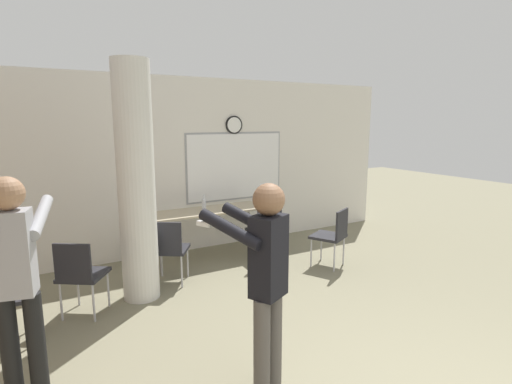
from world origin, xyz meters
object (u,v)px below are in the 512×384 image
object	(u,v)px
chair_by_left_wall	(2,292)
chair_table_left	(169,247)
chair_table_right	(266,228)
chair_mid_room	(333,233)
folding_table	(209,213)
bottle_on_table	(204,204)
chair_near_pillar	(80,272)
person_watching_back	(16,274)
person_playing_front	(265,277)

from	to	relation	value
chair_by_left_wall	chair_table_left	world-z (taller)	same
chair_table_right	chair_mid_room	bearing A→B (deg)	-45.42
folding_table	chair_mid_room	world-z (taller)	chair_mid_room
bottle_on_table	chair_mid_room	size ratio (longest dim) A/B	0.27
bottle_on_table	chair_table_right	world-z (taller)	bottle_on_table
chair_near_pillar	chair_table_left	distance (m)	1.17
chair_mid_room	chair_table_left	world-z (taller)	same
chair_mid_room	person_watching_back	xyz separation A→B (m)	(-3.89, -1.08, 0.52)
chair_mid_room	chair_table_left	distance (m)	2.33
chair_table_left	bottle_on_table	bearing A→B (deg)	42.99
chair_table_right	chair_table_left	xyz separation A→B (m)	(-1.56, -0.16, 0.00)
chair_mid_room	chair_table_right	xyz separation A→B (m)	(-0.71, 0.72, 0.00)
person_watching_back	chair_table_left	bearing A→B (deg)	45.28
chair_table_right	chair_table_left	size ratio (longest dim) A/B	1.00
chair_mid_room	person_watching_back	bearing A→B (deg)	-164.43
bottle_on_table	chair_by_left_wall	size ratio (longest dim) A/B	0.27
chair_table_right	folding_table	bearing A→B (deg)	142.57
chair_by_left_wall	chair_table_right	bearing A→B (deg)	12.10
chair_table_right	chair_near_pillar	bearing A→B (deg)	-168.43
chair_mid_room	person_playing_front	xyz separation A→B (m)	(-2.31, -1.94, 0.48)
folding_table	chair_table_left	xyz separation A→B (m)	(-0.85, -0.70, -0.20)
folding_table	chair_table_left	bearing A→B (deg)	-140.75
bottle_on_table	chair_table_left	distance (m)	1.15
chair_mid_room	folding_table	bearing A→B (deg)	138.32
person_playing_front	bottle_on_table	bearing A→B (deg)	75.38
bottle_on_table	person_watching_back	world-z (taller)	person_watching_back
chair_table_left	person_playing_front	world-z (taller)	person_playing_front
folding_table	chair_by_left_wall	bearing A→B (deg)	-154.67
person_watching_back	folding_table	bearing A→B (deg)	43.33
folding_table	person_watching_back	size ratio (longest dim) A/B	1.03
chair_table_left	person_playing_front	size ratio (longest dim) A/B	0.51
person_watching_back	chair_mid_room	bearing A→B (deg)	15.57
person_watching_back	chair_near_pillar	bearing A→B (deg)	67.45
chair_by_left_wall	person_watching_back	bearing A→B (deg)	-80.40
person_playing_front	chair_table_right	bearing A→B (deg)	58.91
chair_near_pillar	person_watching_back	world-z (taller)	person_watching_back
folding_table	chair_near_pillar	distance (m)	2.25
bottle_on_table	chair_near_pillar	world-z (taller)	bottle_on_table
person_playing_front	person_watching_back	distance (m)	1.80
chair_near_pillar	folding_table	bearing A→B (deg)	28.95
chair_table_left	person_playing_front	xyz separation A→B (m)	(-0.05, -2.50, 0.48)
chair_near_pillar	person_watching_back	bearing A→B (deg)	-112.55
chair_table_left	chair_mid_room	bearing A→B (deg)	-13.90
chair_by_left_wall	person_watching_back	world-z (taller)	person_watching_back
chair_table_left	person_watching_back	xyz separation A→B (m)	(-1.63, -1.65, 0.52)
chair_mid_room	chair_by_left_wall	bearing A→B (deg)	-179.94
chair_near_pillar	chair_table_right	bearing A→B (deg)	11.57
folding_table	chair_table_right	size ratio (longest dim) A/B	2.06
chair_by_left_wall	chair_table_right	distance (m)	3.45
chair_mid_room	person_playing_front	size ratio (longest dim) A/B	0.51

